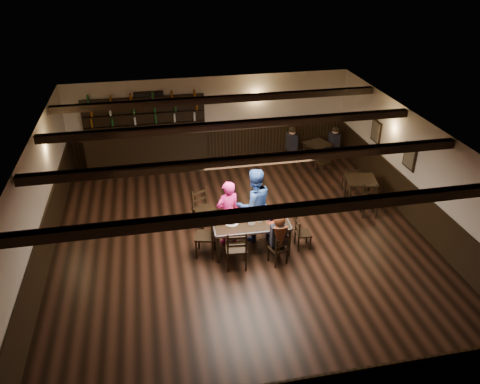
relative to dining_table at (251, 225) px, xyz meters
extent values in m
plane|color=black|center=(-0.13, 0.43, -0.68)|extent=(10.00, 10.00, 0.00)
cube|color=beige|center=(-0.13, 5.43, 0.67)|extent=(9.00, 0.02, 2.70)
cube|color=beige|center=(-0.13, -4.57, 0.67)|extent=(9.00, 0.02, 2.70)
cube|color=beige|center=(-4.63, 0.43, 0.67)|extent=(0.02, 10.00, 2.70)
cube|color=beige|center=(4.37, 0.43, 0.67)|extent=(0.02, 10.00, 2.70)
cube|color=silver|center=(-0.13, 0.43, 2.02)|extent=(9.00, 10.00, 0.02)
cube|color=black|center=(-0.13, 5.40, -0.18)|extent=(9.00, 0.04, 1.00)
cube|color=black|center=(-4.60, 0.43, -0.18)|extent=(0.04, 10.00, 1.00)
cube|color=black|center=(4.34, 0.43, -0.18)|extent=(0.04, 10.00, 1.00)
cube|color=black|center=(-2.03, 5.40, 1.17)|extent=(0.90, 0.03, 1.00)
cube|color=black|center=(-2.03, 5.38, 1.17)|extent=(0.80, 0.02, 0.90)
cube|color=black|center=(4.34, 0.93, 0.92)|extent=(0.03, 0.55, 0.65)
cube|color=#72664C|center=(4.32, 0.93, 0.92)|extent=(0.02, 0.45, 0.55)
cube|color=black|center=(4.34, 2.83, 0.87)|extent=(0.03, 0.55, 0.65)
cube|color=#72664C|center=(4.32, 2.83, 0.87)|extent=(0.02, 0.45, 0.55)
cube|color=black|center=(-0.13, -2.57, 1.92)|extent=(8.90, 0.18, 0.18)
cube|color=black|center=(-0.13, -0.57, 1.92)|extent=(8.90, 0.18, 0.18)
cube|color=black|center=(-0.13, 1.43, 1.92)|extent=(8.90, 0.18, 0.18)
cube|color=black|center=(-0.13, 3.43, 1.92)|extent=(8.90, 0.18, 0.18)
cube|color=black|center=(-0.83, -0.36, -0.33)|extent=(0.06, 0.06, 0.71)
cube|color=black|center=(-0.81, 0.40, -0.33)|extent=(0.06, 0.06, 0.71)
cube|color=black|center=(0.81, -0.40, -0.33)|extent=(0.06, 0.06, 0.71)
cube|color=black|center=(0.83, 0.36, -0.33)|extent=(0.06, 0.06, 0.71)
cube|color=black|center=(0.00, 0.00, 0.04)|extent=(1.79, 0.93, 0.04)
cube|color=#A5A8AD|center=(0.01, 0.43, 0.04)|extent=(1.77, 0.07, 0.05)
cube|color=#A5A8AD|center=(-0.01, -0.43, 0.04)|extent=(1.77, 0.07, 0.05)
cube|color=#A5A8AD|center=(0.87, -0.02, 0.04)|extent=(0.05, 0.88, 0.05)
cube|color=#A5A8AD|center=(-0.87, 0.02, 0.04)|extent=(0.05, 0.88, 0.05)
cube|color=black|center=(-0.24, -0.41, -0.45)|extent=(0.04, 0.04, 0.47)
cube|color=black|center=(-0.28, -0.78, -0.45)|extent=(0.04, 0.04, 0.47)
cube|color=black|center=(-0.63, -0.36, -0.45)|extent=(0.04, 0.04, 0.47)
cube|color=black|center=(-0.67, -0.74, -0.45)|extent=(0.04, 0.04, 0.47)
cube|color=black|center=(-0.45, -0.57, -0.19)|extent=(0.51, 0.49, 0.04)
cube|color=black|center=(-0.47, -0.76, 0.06)|extent=(0.46, 0.09, 0.50)
cube|color=black|center=(-0.47, -0.76, 0.01)|extent=(0.40, 0.07, 0.06)
cube|color=black|center=(-0.47, -0.76, 0.21)|extent=(0.40, 0.07, 0.06)
cube|color=black|center=(0.59, -0.43, -0.50)|extent=(0.04, 0.04, 0.37)
cube|color=black|center=(0.68, -0.70, -0.50)|extent=(0.04, 0.04, 0.37)
cube|color=black|center=(0.29, -0.53, -0.50)|extent=(0.04, 0.04, 0.37)
cube|color=black|center=(0.39, -0.80, -0.50)|extent=(0.04, 0.04, 0.37)
cube|color=black|center=(0.49, -0.62, -0.30)|extent=(0.45, 0.44, 0.03)
cube|color=black|center=(0.54, -0.75, -0.10)|extent=(0.35, 0.15, 0.39)
cube|color=black|center=(0.54, -0.75, -0.14)|extent=(0.30, 0.12, 0.04)
cube|color=black|center=(0.54, -0.75, 0.01)|extent=(0.30, 0.12, 0.04)
cube|color=black|center=(-1.19, 0.27, -0.45)|extent=(0.05, 0.05, 0.47)
cube|color=black|center=(-0.83, 0.17, -0.45)|extent=(0.05, 0.05, 0.47)
cube|color=black|center=(-1.30, -0.11, -0.45)|extent=(0.05, 0.05, 0.47)
cube|color=black|center=(-0.93, -0.21, -0.45)|extent=(0.05, 0.05, 0.47)
cube|color=black|center=(-1.06, 0.03, -0.19)|extent=(0.55, 0.56, 0.04)
cube|color=black|center=(-0.88, -0.02, 0.06)|extent=(0.16, 0.46, 0.50)
cube|color=black|center=(-0.88, -0.02, 0.01)|extent=(0.13, 0.39, 0.06)
cube|color=black|center=(-0.88, -0.02, 0.21)|extent=(0.13, 0.39, 0.06)
cube|color=black|center=(1.37, -0.31, -0.50)|extent=(0.03, 0.03, 0.37)
cube|color=black|center=(1.08, -0.30, -0.50)|extent=(0.03, 0.03, 0.37)
cube|color=black|center=(1.38, 0.00, -0.50)|extent=(0.03, 0.03, 0.37)
cube|color=black|center=(1.09, 0.01, -0.50)|extent=(0.03, 0.03, 0.37)
cube|color=black|center=(1.23, -0.15, -0.30)|extent=(0.35, 0.37, 0.03)
cube|color=black|center=(1.09, -0.14, -0.11)|extent=(0.04, 0.36, 0.38)
cube|color=black|center=(1.09, -0.14, -0.15)|extent=(0.03, 0.31, 0.04)
cube|color=black|center=(1.09, -0.14, 0.00)|extent=(0.03, 0.31, 0.04)
cube|color=black|center=(-1.02, 0.94, -0.44)|extent=(0.05, 0.05, 0.48)
cube|color=black|center=(-1.20, 1.27, -0.44)|extent=(0.05, 0.05, 0.48)
cube|color=black|center=(-0.67, 1.13, -0.44)|extent=(0.05, 0.05, 0.48)
cube|color=black|center=(-0.85, 1.46, -0.44)|extent=(0.05, 0.05, 0.48)
cube|color=black|center=(-0.94, 1.20, -0.18)|extent=(0.62, 0.61, 0.04)
cube|color=black|center=(-1.03, 1.37, 0.07)|extent=(0.43, 0.26, 0.50)
cube|color=black|center=(-1.03, 1.37, 0.02)|extent=(0.37, 0.21, 0.06)
cube|color=black|center=(-1.03, 1.37, 0.22)|extent=(0.37, 0.21, 0.06)
imported|color=#F3219C|center=(-0.46, 0.41, 0.14)|extent=(0.69, 0.56, 1.64)
imported|color=navy|center=(0.18, 0.48, 0.24)|extent=(1.01, 0.85, 1.85)
cube|color=black|center=(0.49, -0.49, -0.16)|extent=(0.33, 0.33, 0.13)
cube|color=black|center=(0.49, -0.62, 0.07)|extent=(0.35, 0.20, 0.49)
cylinder|color=black|center=(0.49, -0.62, 0.30)|extent=(0.10, 0.35, 0.35)
sphere|color=#D8A384|center=(0.49, -0.62, 0.45)|extent=(0.21, 0.21, 0.21)
sphere|color=#3D1D0D|center=(0.49, -0.65, 0.46)|extent=(0.27, 0.27, 0.27)
cone|color=#3D1D0D|center=(0.49, -0.75, 0.05)|extent=(0.20, 0.20, 0.61)
cylinder|color=white|center=(-0.45, 0.06, 0.08)|extent=(0.33, 0.33, 0.01)
cylinder|color=white|center=(-0.45, 0.06, 0.13)|extent=(0.26, 0.26, 0.09)
cylinder|color=silver|center=(-0.45, 0.06, 0.11)|extent=(0.28, 0.28, 0.04)
cylinder|color=white|center=(0.01, -0.06, 0.14)|extent=(0.16, 0.16, 0.15)
cylinder|color=white|center=(0.21, 0.05, 0.17)|extent=(0.17, 0.17, 0.20)
cylinder|color=#A5A8AD|center=(0.07, 0.11, 0.09)|extent=(0.06, 0.06, 0.03)
sphere|color=orange|center=(0.07, 0.11, 0.12)|extent=(0.03, 0.03, 0.03)
cylinder|color=silver|center=(0.38, -0.05, 0.11)|extent=(0.03, 0.03, 0.08)
cylinder|color=#A5A8AD|center=(0.39, -0.10, 0.12)|extent=(0.04, 0.04, 0.10)
cylinder|color=silver|center=(0.33, 0.16, 0.13)|extent=(0.07, 0.07, 0.12)
cube|color=maroon|center=(0.54, -0.09, 0.07)|extent=(0.41, 0.37, 0.00)
cube|color=#111756|center=(0.55, 0.06, 0.07)|extent=(0.30, 0.23, 0.00)
cube|color=black|center=(-2.22, 5.08, -0.13)|extent=(3.75, 0.60, 1.10)
cube|color=black|center=(-2.22, 5.08, 0.44)|extent=(3.95, 0.70, 0.05)
cube|color=black|center=(-2.22, 5.35, 0.42)|extent=(3.75, 0.10, 2.20)
cube|color=black|center=(-2.22, 5.25, 0.67)|extent=(3.65, 0.22, 0.03)
cube|color=black|center=(-2.22, 5.25, 1.02)|extent=(3.65, 0.22, 0.03)
cube|color=black|center=(-2.22, 5.25, 1.37)|extent=(3.65, 0.22, 0.03)
cube|color=black|center=(3.40, 1.53, 0.05)|extent=(0.95, 0.95, 0.04)
cube|color=black|center=(3.00, 1.29, -0.33)|extent=(0.05, 0.05, 0.71)
cube|color=black|center=(3.15, 1.93, -0.33)|extent=(0.05, 0.05, 0.71)
cube|color=black|center=(3.64, 1.14, -0.33)|extent=(0.05, 0.05, 0.71)
cube|color=black|center=(3.79, 1.78, -0.33)|extent=(0.05, 0.05, 0.71)
cube|color=black|center=(3.08, 4.10, 0.05)|extent=(0.95, 0.95, 0.04)
cube|color=black|center=(2.91, 3.71, -0.33)|extent=(0.05, 0.05, 0.71)
cube|color=black|center=(2.69, 4.27, -0.33)|extent=(0.05, 0.05, 0.71)
cube|color=black|center=(3.48, 3.93, -0.33)|extent=(0.05, 0.05, 0.71)
cube|color=black|center=(3.25, 4.49, -0.33)|extent=(0.05, 0.05, 0.71)
cube|color=black|center=(2.30, 4.34, 0.06)|extent=(0.28, 0.41, 0.55)
sphere|color=#D8A384|center=(2.30, 4.34, 0.44)|extent=(0.21, 0.21, 0.21)
sphere|color=black|center=(2.30, 4.34, 0.47)|extent=(0.22, 0.22, 0.22)
cube|color=black|center=(3.68, 4.24, 0.04)|extent=(0.27, 0.39, 0.51)
sphere|color=#D8A384|center=(3.68, 4.24, 0.39)|extent=(0.20, 0.20, 0.20)
sphere|color=black|center=(3.68, 4.24, 0.42)|extent=(0.21, 0.21, 0.21)
camera|label=1|loc=(-2.03, -8.83, 5.88)|focal=35.00mm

